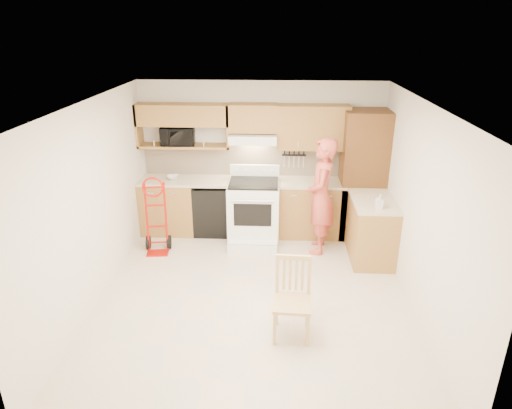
# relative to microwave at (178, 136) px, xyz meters

# --- Properties ---
(floor) EXTENTS (4.00, 4.50, 0.02)m
(floor) POSITION_rel_microwave_xyz_m (1.35, -2.08, -1.65)
(floor) COLOR beige
(floor) RESTS_ON ground
(ceiling) EXTENTS (4.00, 4.50, 0.02)m
(ceiling) POSITION_rel_microwave_xyz_m (1.35, -2.08, 0.87)
(ceiling) COLOR white
(ceiling) RESTS_ON ground
(wall_back) EXTENTS (4.00, 0.02, 2.50)m
(wall_back) POSITION_rel_microwave_xyz_m (1.35, 0.17, -0.39)
(wall_back) COLOR beige
(wall_back) RESTS_ON ground
(wall_front) EXTENTS (4.00, 0.02, 2.50)m
(wall_front) POSITION_rel_microwave_xyz_m (1.35, -4.34, -0.39)
(wall_front) COLOR beige
(wall_front) RESTS_ON ground
(wall_left) EXTENTS (0.02, 4.50, 2.50)m
(wall_left) POSITION_rel_microwave_xyz_m (-0.66, -2.08, -0.39)
(wall_left) COLOR beige
(wall_left) RESTS_ON ground
(wall_right) EXTENTS (0.02, 4.50, 2.50)m
(wall_right) POSITION_rel_microwave_xyz_m (3.36, -2.08, -0.39)
(wall_right) COLOR beige
(wall_right) RESTS_ON ground
(backsplash) EXTENTS (3.92, 0.03, 0.55)m
(backsplash) POSITION_rel_microwave_xyz_m (1.35, 0.15, -0.44)
(backsplash) COLOR beige
(backsplash) RESTS_ON wall_back
(lower_cab_left) EXTENTS (0.90, 0.60, 0.90)m
(lower_cab_left) POSITION_rel_microwave_xyz_m (-0.20, -0.14, -1.19)
(lower_cab_left) COLOR olive
(lower_cab_left) RESTS_ON ground
(dishwasher) EXTENTS (0.60, 0.60, 0.85)m
(dishwasher) POSITION_rel_microwave_xyz_m (0.55, -0.14, -1.22)
(dishwasher) COLOR black
(dishwasher) RESTS_ON ground
(lower_cab_right) EXTENTS (1.14, 0.60, 0.90)m
(lower_cab_right) POSITION_rel_microwave_xyz_m (2.18, -0.14, -1.19)
(lower_cab_right) COLOR olive
(lower_cab_right) RESTS_ON ground
(countertop_left) EXTENTS (1.50, 0.63, 0.04)m
(countertop_left) POSITION_rel_microwave_xyz_m (0.10, -0.13, -0.72)
(countertop_left) COLOR beige
(countertop_left) RESTS_ON lower_cab_left
(countertop_right) EXTENTS (1.14, 0.63, 0.04)m
(countertop_right) POSITION_rel_microwave_xyz_m (2.18, -0.13, -0.72)
(countertop_right) COLOR beige
(countertop_right) RESTS_ON lower_cab_right
(cab_return_right) EXTENTS (0.60, 1.00, 0.90)m
(cab_return_right) POSITION_rel_microwave_xyz_m (3.05, -0.94, -1.19)
(cab_return_right) COLOR olive
(cab_return_right) RESTS_ON ground
(countertop_return) EXTENTS (0.63, 1.00, 0.04)m
(countertop_return) POSITION_rel_microwave_xyz_m (3.05, -0.94, -0.72)
(countertop_return) COLOR beige
(countertop_return) RESTS_ON cab_return_right
(pantry_tall) EXTENTS (0.70, 0.60, 2.10)m
(pantry_tall) POSITION_rel_microwave_xyz_m (3.00, -0.14, -0.59)
(pantry_tall) COLOR #5A3815
(pantry_tall) RESTS_ON ground
(upper_cab_left) EXTENTS (1.50, 0.33, 0.34)m
(upper_cab_left) POSITION_rel_microwave_xyz_m (0.10, 0.00, 0.34)
(upper_cab_left) COLOR olive
(upper_cab_left) RESTS_ON wall_back
(upper_shelf_mw) EXTENTS (1.50, 0.33, 0.04)m
(upper_shelf_mw) POSITION_rel_microwave_xyz_m (0.10, 0.00, -0.17)
(upper_shelf_mw) COLOR olive
(upper_shelf_mw) RESTS_ON wall_back
(upper_cab_center) EXTENTS (0.76, 0.33, 0.44)m
(upper_cab_center) POSITION_rel_microwave_xyz_m (1.23, 0.00, 0.30)
(upper_cab_center) COLOR olive
(upper_cab_center) RESTS_ON wall_back
(upper_cab_right) EXTENTS (1.14, 0.33, 0.70)m
(upper_cab_right) POSITION_rel_microwave_xyz_m (2.18, 0.00, 0.16)
(upper_cab_right) COLOR olive
(upper_cab_right) RESTS_ON wall_back
(range_hood) EXTENTS (0.76, 0.46, 0.14)m
(range_hood) POSITION_rel_microwave_xyz_m (1.23, -0.06, -0.01)
(range_hood) COLOR white
(range_hood) RESTS_ON wall_back
(knife_strip) EXTENTS (0.40, 0.05, 0.29)m
(knife_strip) POSITION_rel_microwave_xyz_m (1.90, 0.12, -0.40)
(knife_strip) COLOR black
(knife_strip) RESTS_ON backsplash
(microwave) EXTENTS (0.58, 0.43, 0.30)m
(microwave) POSITION_rel_microwave_xyz_m (0.00, 0.00, 0.00)
(microwave) COLOR black
(microwave) RESTS_ON upper_shelf_mw
(range) EXTENTS (0.81, 1.06, 1.19)m
(range) POSITION_rel_microwave_xyz_m (1.26, -0.47, -1.05)
(range) COLOR white
(range) RESTS_ON ground
(person) EXTENTS (0.50, 0.70, 1.81)m
(person) POSITION_rel_microwave_xyz_m (2.29, -0.74, -0.74)
(person) COLOR #C54C3E
(person) RESTS_ON ground
(hand_truck) EXTENTS (0.48, 0.45, 1.10)m
(hand_truck) POSITION_rel_microwave_xyz_m (-0.22, -0.90, -1.09)
(hand_truck) COLOR #B41108
(hand_truck) RESTS_ON ground
(dining_chair) EXTENTS (0.44, 0.48, 0.93)m
(dining_chair) POSITION_rel_microwave_xyz_m (1.82, -2.85, -1.17)
(dining_chair) COLOR tan
(dining_chair) RESTS_ON ground
(soap_bottle) EXTENTS (0.10, 0.10, 0.21)m
(soap_bottle) POSITION_rel_microwave_xyz_m (3.05, -1.24, -0.60)
(soap_bottle) COLOR white
(soap_bottle) RESTS_ON countertop_return
(bowl) EXTENTS (0.28, 0.28, 0.05)m
(bowl) POSITION_rel_microwave_xyz_m (-0.09, -0.14, -0.67)
(bowl) COLOR white
(bowl) RESTS_ON countertop_left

